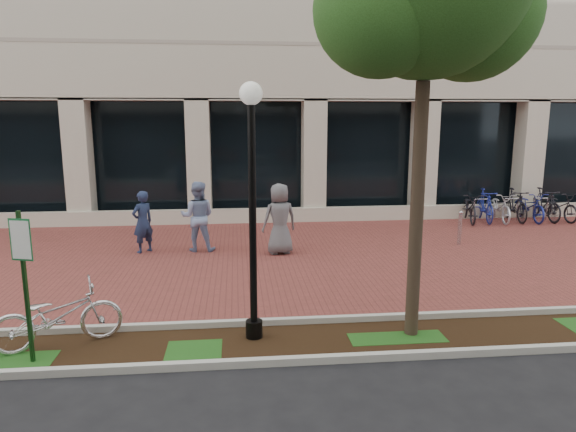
{
  "coord_description": "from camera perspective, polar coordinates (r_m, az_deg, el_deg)",
  "views": [
    {
      "loc": [
        -0.73,
        -13.04,
        3.63
      ],
      "look_at": [
        0.51,
        -0.8,
        1.24
      ],
      "focal_mm": 32.0,
      "sensor_mm": 36.0,
      "label": 1
    }
  ],
  "objects": [
    {
      "name": "ground",
      "position": [
        13.55,
        -2.5,
        -4.57
      ],
      "size": [
        120.0,
        120.0,
        0.0
      ],
      "primitive_type": "plane",
      "color": "black",
      "rests_on": "ground"
    },
    {
      "name": "brick_plaza",
      "position": [
        13.55,
        -2.5,
        -4.55
      ],
      "size": [
        40.0,
        9.0,
        0.01
      ],
      "primitive_type": "cube",
      "color": "brown",
      "rests_on": "ground"
    },
    {
      "name": "planting_strip",
      "position": [
        8.62,
        -0.41,
        -13.89
      ],
      "size": [
        40.0,
        1.5,
        0.01
      ],
      "primitive_type": "cube",
      "color": "black",
      "rests_on": "ground"
    },
    {
      "name": "curb_plaza_side",
      "position": [
        9.28,
        -0.85,
        -11.65
      ],
      "size": [
        40.0,
        0.12,
        0.12
      ],
      "primitive_type": "cube",
      "color": "#B4B4AA",
      "rests_on": "ground"
    },
    {
      "name": "curb_street_side",
      "position": [
        7.93,
        0.12,
        -15.8
      ],
      "size": [
        40.0,
        0.12,
        0.12
      ],
      "primitive_type": "cube",
      "color": "#B4B4AA",
      "rests_on": "ground"
    },
    {
      "name": "parking_sign",
      "position": [
        8.38,
        -27.35,
        -5.12
      ],
      "size": [
        0.34,
        0.07,
        2.32
      ],
      "rotation": [
        0.0,
        0.0,
        -0.28
      ],
      "color": "#153C17",
      "rests_on": "ground"
    },
    {
      "name": "lamppost",
      "position": [
        8.15,
        -3.98,
        1.93
      ],
      "size": [
        0.36,
        0.36,
        4.16
      ],
      "color": "black",
      "rests_on": "ground"
    },
    {
      "name": "locked_bicycle",
      "position": [
        9.08,
        -24.24,
        -10.06
      ],
      "size": [
        2.1,
        1.37,
        1.04
      ],
      "primitive_type": "imported",
      "rotation": [
        0.0,
        0.0,
        1.95
      ],
      "color": "silver",
      "rests_on": "ground"
    },
    {
      "name": "pedestrian_left",
      "position": [
        14.34,
        -15.84,
        -0.64
      ],
      "size": [
        0.73,
        0.72,
        1.69
      ],
      "primitive_type": "imported",
      "rotation": [
        0.0,
        0.0,
        3.9
      ],
      "color": "#1D294A",
      "rests_on": "ground"
    },
    {
      "name": "pedestrian_mid",
      "position": [
        14.17,
        -10.0,
        -0.06
      ],
      "size": [
        0.99,
        0.8,
        1.92
      ],
      "primitive_type": "imported",
      "rotation": [
        0.0,
        0.0,
        3.06
      ],
      "color": "#7D91BA",
      "rests_on": "ground"
    },
    {
      "name": "pedestrian_right",
      "position": [
        13.66,
        -0.94,
        -0.32
      ],
      "size": [
        1.06,
        0.83,
        1.91
      ],
      "primitive_type": "imported",
      "rotation": [
        0.0,
        0.0,
        3.41
      ],
      "color": "#5C5C60",
      "rests_on": "ground"
    },
    {
      "name": "bollard",
      "position": [
        15.5,
        18.55,
        -1.22
      ],
      "size": [
        0.12,
        0.12,
        1.0
      ],
      "color": "#ACACB1",
      "rests_on": "ground"
    },
    {
      "name": "bike_rack_cluster",
      "position": [
        19.76,
        23.87,
        1.03
      ],
      "size": [
        4.28,
        2.07,
        1.15
      ],
      "rotation": [
        0.0,
        0.0,
        -0.12
      ],
      "color": "black",
      "rests_on": "ground"
    }
  ]
}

